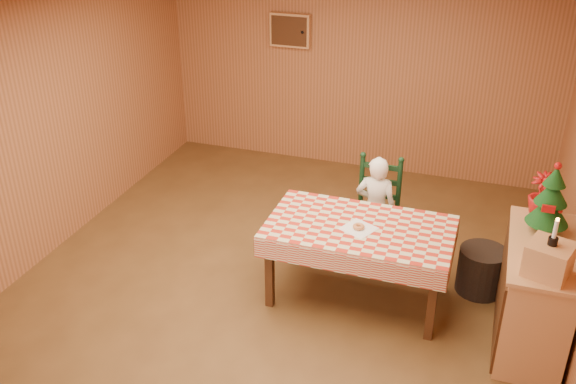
# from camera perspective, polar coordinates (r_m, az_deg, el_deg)

# --- Properties ---
(ground) EXTENTS (6.00, 6.00, 0.00)m
(ground) POSITION_cam_1_polar(r_m,az_deg,el_deg) (6.19, -0.60, -8.65)
(ground) COLOR brown
(ground) RESTS_ON ground
(cabin_walls) EXTENTS (5.10, 6.05, 2.65)m
(cabin_walls) POSITION_cam_1_polar(r_m,az_deg,el_deg) (5.81, 1.04, 9.14)
(cabin_walls) COLOR #A7653C
(cabin_walls) RESTS_ON ground
(dining_table) EXTENTS (1.66, 0.96, 0.77)m
(dining_table) POSITION_cam_1_polar(r_m,az_deg,el_deg) (5.75, 6.37, -3.72)
(dining_table) COLOR #452512
(dining_table) RESTS_ON ground
(ladder_chair) EXTENTS (0.44, 0.40, 1.08)m
(ladder_chair) POSITION_cam_1_polar(r_m,az_deg,el_deg) (6.51, 7.84, -1.71)
(ladder_chair) COLOR black
(ladder_chair) RESTS_ON ground
(seated_child) EXTENTS (0.41, 0.27, 1.12)m
(seated_child) POSITION_cam_1_polar(r_m,az_deg,el_deg) (6.44, 7.77, -1.49)
(seated_child) COLOR white
(seated_child) RESTS_ON ground
(napkin) EXTENTS (0.35, 0.35, 0.00)m
(napkin) POSITION_cam_1_polar(r_m,az_deg,el_deg) (5.67, 6.29, -3.24)
(napkin) COLOR white
(napkin) RESTS_ON dining_table
(donut) EXTENTS (0.12, 0.12, 0.04)m
(donut) POSITION_cam_1_polar(r_m,az_deg,el_deg) (5.66, 6.30, -3.07)
(donut) COLOR #CB8148
(donut) RESTS_ON napkin
(shelf_unit) EXTENTS (0.54, 1.24, 0.93)m
(shelf_unit) POSITION_cam_1_polar(r_m,az_deg,el_deg) (5.72, 20.97, -8.44)
(shelf_unit) COLOR tan
(shelf_unit) RESTS_ON ground
(crate) EXTENTS (0.38, 0.38, 0.25)m
(crate) POSITION_cam_1_polar(r_m,az_deg,el_deg) (5.07, 22.18, -5.56)
(crate) COLOR tan
(crate) RESTS_ON shelf_unit
(christmas_tree) EXTENTS (0.34, 0.34, 0.62)m
(christmas_tree) POSITION_cam_1_polar(r_m,az_deg,el_deg) (5.57, 22.32, -0.72)
(christmas_tree) COLOR #452512
(christmas_tree) RESTS_ON shelf_unit
(flower_arrangement) EXTENTS (0.22, 0.22, 0.37)m
(flower_arrangement) POSITION_cam_1_polar(r_m,az_deg,el_deg) (5.87, 21.61, -0.15)
(flower_arrangement) COLOR #9C0E0E
(flower_arrangement) RESTS_ON shelf_unit
(candle_set) EXTENTS (0.07, 0.07, 0.22)m
(candle_set) POSITION_cam_1_polar(r_m,az_deg,el_deg) (4.98, 22.55, -3.72)
(candle_set) COLOR black
(candle_set) RESTS_ON crate
(storage_bin) EXTENTS (0.53, 0.53, 0.44)m
(storage_bin) POSITION_cam_1_polar(r_m,az_deg,el_deg) (6.33, 16.79, -6.69)
(storage_bin) COLOR black
(storage_bin) RESTS_ON ground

